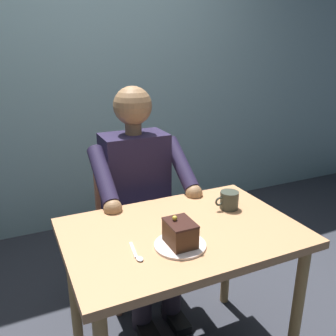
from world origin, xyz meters
TOP-DOWN VIEW (x-y plane):
  - cafe_rear_panel at (0.00, -1.70)m, footprint 6.40×0.12m
  - dining_table at (0.00, 0.00)m, footprint 1.00×0.68m
  - chair at (0.00, -0.69)m, footprint 0.42×0.42m
  - seated_person at (0.00, -0.52)m, footprint 0.53×0.58m
  - dessert_plate at (0.07, 0.12)m, footprint 0.21×0.21m
  - cake_slice at (0.07, 0.12)m, footprint 0.10×0.13m
  - coffee_cup at (-0.30, -0.09)m, footprint 0.12×0.09m
  - dessert_spoon at (0.25, 0.11)m, footprint 0.03×0.14m

SIDE VIEW (x-z plane):
  - chair at x=0.00m, z-range 0.05..0.95m
  - dining_table at x=0.00m, z-range 0.27..1.00m
  - seated_person at x=0.00m, z-range 0.03..1.31m
  - dessert_spoon at x=0.25m, z-range 0.73..0.74m
  - dessert_plate at x=0.07m, z-range 0.73..0.74m
  - coffee_cup at x=-0.30m, z-range 0.74..0.82m
  - cake_slice at x=0.07m, z-range 0.73..0.85m
  - cafe_rear_panel at x=0.00m, z-range 0.00..3.00m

